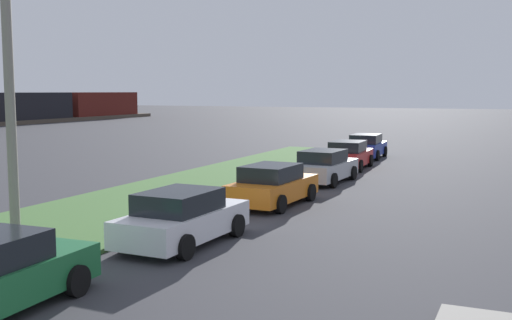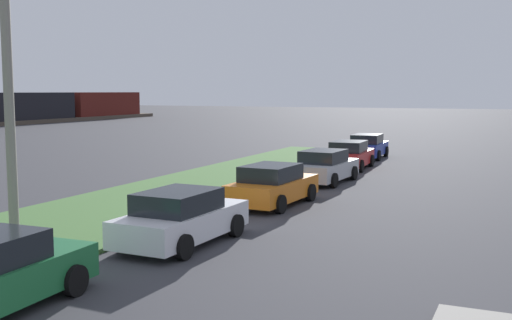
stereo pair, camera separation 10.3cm
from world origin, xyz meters
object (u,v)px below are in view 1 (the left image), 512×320
object	(u,v)px
streetlight	(19,78)
parked_car_blue	(366,146)
parked_car_orange	(273,185)
parked_car_red	(348,155)
parked_car_white	(182,218)
parked_car_silver	(324,167)

from	to	relation	value
streetlight	parked_car_blue	bearing A→B (deg)	-4.51
parked_car_orange	parked_car_red	bearing A→B (deg)	4.73
parked_car_orange	parked_car_blue	size ratio (longest dim) A/B	1.00
parked_car_white	parked_car_silver	world-z (taller)	same
streetlight	parked_car_silver	bearing A→B (deg)	-10.43
parked_car_silver	streetlight	bearing A→B (deg)	172.41
parked_car_silver	parked_car_blue	world-z (taller)	same
parked_car_orange	parked_car_blue	bearing A→B (deg)	5.47
parked_car_red	streetlight	distance (m)	20.94
parked_car_red	parked_car_orange	bearing A→B (deg)	179.32
parked_car_red	parked_car_blue	bearing A→B (deg)	1.58
parked_car_silver	parked_car_red	distance (m)	5.35
parked_car_silver	parked_car_blue	distance (m)	10.85
parked_car_red	streetlight	size ratio (longest dim) A/B	0.58
parked_car_red	parked_car_silver	bearing A→B (deg)	-178.69
streetlight	parked_car_white	bearing A→B (deg)	-44.84
parked_car_orange	streetlight	bearing A→B (deg)	165.88
parked_car_white	parked_car_orange	distance (m)	6.29
parked_car_orange	parked_car_silver	distance (m)	6.07
parked_car_white	parked_car_silver	xyz separation A→B (m)	(12.36, -0.02, 0.00)
parked_car_white	parked_car_red	size ratio (longest dim) A/B	1.00
parked_car_silver	parked_car_red	xyz separation A→B (m)	(5.34, 0.35, 0.00)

